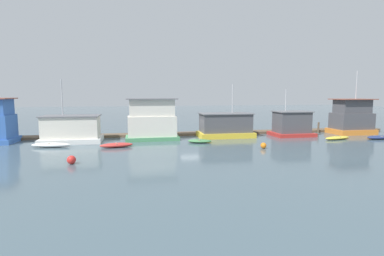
% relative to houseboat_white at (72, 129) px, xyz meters
% --- Properties ---
extents(ground_plane, '(200.00, 200.00, 0.00)m').
position_rel_houseboat_white_xyz_m(ground_plane, '(14.08, 0.45, -1.49)').
color(ground_plane, '#475B66').
extents(dock_walkway, '(59.60, 2.20, 0.30)m').
position_rel_houseboat_white_xyz_m(dock_walkway, '(14.08, 3.63, -1.34)').
color(dock_walkway, brown).
rests_on(dock_walkway, ground_plane).
extents(houseboat_white, '(6.76, 4.12, 7.23)m').
position_rel_houseboat_white_xyz_m(houseboat_white, '(0.00, 0.00, 0.00)').
color(houseboat_white, white).
rests_on(houseboat_white, ground_plane).
extents(houseboat_green, '(6.37, 3.34, 5.03)m').
position_rel_houseboat_white_xyz_m(houseboat_green, '(9.26, 0.08, 0.83)').
color(houseboat_green, '#4C9360').
rests_on(houseboat_green, ground_plane).
extents(houseboat_yellow, '(7.03, 3.84, 6.79)m').
position_rel_houseboat_white_xyz_m(houseboat_yellow, '(18.72, 0.60, -0.01)').
color(houseboat_yellow, gold).
rests_on(houseboat_yellow, ground_plane).
extents(houseboat_red, '(5.23, 3.96, 6.18)m').
position_rel_houseboat_white_xyz_m(houseboat_red, '(27.73, 0.06, 0.05)').
color(houseboat_red, red).
rests_on(houseboat_red, ground_plane).
extents(houseboat_orange, '(5.54, 3.84, 8.72)m').
position_rel_houseboat_white_xyz_m(houseboat_orange, '(37.03, 0.39, 0.69)').
color(houseboat_orange, orange).
rests_on(houseboat_orange, ground_plane).
extents(dinghy_white, '(4.18, 1.73, 0.50)m').
position_rel_houseboat_white_xyz_m(dinghy_white, '(-1.52, -3.14, -1.25)').
color(dinghy_white, white).
rests_on(dinghy_white, ground_plane).
extents(dinghy_red, '(3.53, 1.68, 0.47)m').
position_rel_houseboat_white_xyz_m(dinghy_red, '(5.26, -4.47, -1.26)').
color(dinghy_red, red).
rests_on(dinghy_red, ground_plane).
extents(dinghy_green, '(3.04, 2.22, 0.40)m').
position_rel_houseboat_white_xyz_m(dinghy_green, '(14.46, -3.24, -1.29)').
color(dinghy_green, '#47844C').
rests_on(dinghy_green, ground_plane).
extents(dinghy_yellow, '(3.99, 1.99, 0.39)m').
position_rel_houseboat_white_xyz_m(dinghy_yellow, '(31.64, -4.00, -1.30)').
color(dinghy_yellow, yellow).
rests_on(dinghy_yellow, ground_plane).
extents(dinghy_navy, '(3.24, 1.71, 0.40)m').
position_rel_houseboat_white_xyz_m(dinghy_navy, '(36.89, -4.63, -1.29)').
color(dinghy_navy, navy).
rests_on(dinghy_navy, ground_plane).
extents(mooring_post_far_left, '(0.29, 0.29, 1.28)m').
position_rel_houseboat_white_xyz_m(mooring_post_far_left, '(35.41, 2.28, -0.85)').
color(mooring_post_far_left, '#846B4C').
rests_on(mooring_post_far_left, ground_plane).
extents(mooring_post_near_left, '(0.25, 0.25, 1.49)m').
position_rel_houseboat_white_xyz_m(mooring_post_near_left, '(33.23, 2.28, -0.75)').
color(mooring_post_near_left, brown).
rests_on(mooring_post_near_left, ground_plane).
extents(buoy_red, '(0.69, 0.69, 0.69)m').
position_rel_houseboat_white_xyz_m(buoy_red, '(2.15, -11.55, -1.15)').
color(buoy_red, red).
rests_on(buoy_red, ground_plane).
extents(buoy_orange, '(0.60, 0.60, 0.60)m').
position_rel_houseboat_white_xyz_m(buoy_orange, '(20.12, -8.02, -1.19)').
color(buoy_orange, orange).
rests_on(buoy_orange, ground_plane).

